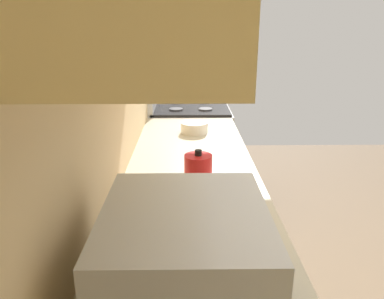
# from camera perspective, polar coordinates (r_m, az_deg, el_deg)

# --- Properties ---
(wall_back) EXTENTS (4.05, 0.12, 2.83)m
(wall_back) POSITION_cam_1_polar(r_m,az_deg,el_deg) (1.76, -12.92, 12.39)
(wall_back) COLOR beige
(wall_back) RESTS_ON ground_plane
(oven_range) EXTENTS (0.71, 0.67, 1.10)m
(oven_range) POSITION_cam_1_polar(r_m,az_deg,el_deg) (3.29, -0.24, -1.17)
(oven_range) COLOR #B7BABF
(oven_range) RESTS_ON ground_plane
(microwave) EXTENTS (0.45, 0.41, 0.26)m
(microwave) POSITION_cam_1_polar(r_m,az_deg,el_deg) (0.96, -0.92, -16.17)
(microwave) COLOR #B7BABF
(microwave) RESTS_ON counter_run
(bowl) EXTENTS (0.18, 0.18, 0.07)m
(bowl) POSITION_cam_1_polar(r_m,az_deg,el_deg) (2.43, 0.37, 3.51)
(bowl) COLOR silver
(bowl) RESTS_ON counter_run
(kettle) EXTENTS (0.17, 0.12, 0.16)m
(kettle) POSITION_cam_1_polar(r_m,az_deg,el_deg) (1.63, 0.96, -3.14)
(kettle) COLOR red
(kettle) RESTS_ON counter_run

